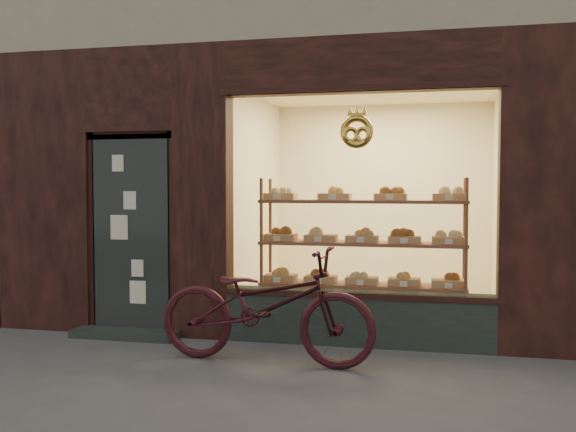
# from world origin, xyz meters

# --- Properties ---
(ground) EXTENTS (90.00, 90.00, 0.00)m
(ground) POSITION_xyz_m (0.00, 0.00, 0.00)
(ground) COLOR #454545
(display_shelf) EXTENTS (2.20, 0.45, 1.70)m
(display_shelf) POSITION_xyz_m (0.45, 2.55, 0.86)
(display_shelf) COLOR brown
(display_shelf) RESTS_ON ground
(bicycle) EXTENTS (2.07, 0.82, 1.07)m
(bicycle) POSITION_xyz_m (-0.28, 1.27, 0.53)
(bicycle) COLOR #361016
(bicycle) RESTS_ON ground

